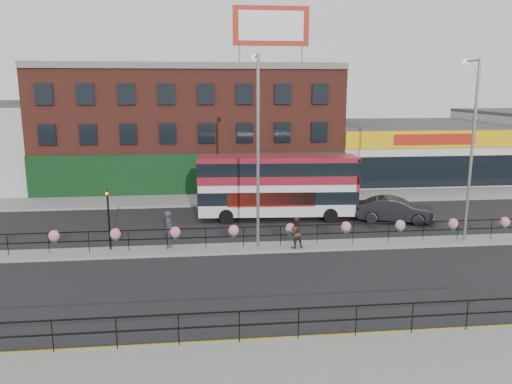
{
  "coord_description": "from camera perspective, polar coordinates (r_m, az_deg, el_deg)",
  "views": [
    {
      "loc": [
        -3.12,
        -25.38,
        8.51
      ],
      "look_at": [
        0.0,
        3.0,
        2.5
      ],
      "focal_mm": 35.0,
      "sensor_mm": 36.0,
      "label": 1
    }
  ],
  "objects": [
    {
      "name": "supermarket",
      "position": [
        49.5,
        16.55,
        4.6
      ],
      "size": [
        15.0,
        12.25,
        5.3
      ],
      "color": "silver",
      "rests_on": "ground"
    },
    {
      "name": "south_pavement",
      "position": [
        16.12,
        6.2,
        -19.75
      ],
      "size": [
        60.0,
        4.0,
        0.15
      ],
      "primitive_type": "cube",
      "color": "gray",
      "rests_on": "ground"
    },
    {
      "name": "pedestrian_b",
      "position": [
        26.49,
        4.54,
        -4.66
      ],
      "size": [
        1.07,
        0.96,
        1.67
      ],
      "primitive_type": "imported",
      "rotation": [
        0.0,
        0.0,
        3.35
      ],
      "color": "#392B1F",
      "rests_on": "median"
    },
    {
      "name": "yellow_line_inner",
      "position": [
        18.11,
        4.58,
        -16.17
      ],
      "size": [
        60.0,
        0.1,
        0.01
      ],
      "primitive_type": "cube",
      "color": "gold",
      "rests_on": "ground"
    },
    {
      "name": "car",
      "position": [
        33.25,
        15.58,
        -1.97
      ],
      "size": [
        4.51,
        5.82,
        1.59
      ],
      "primitive_type": "imported",
      "rotation": [
        0.0,
        0.0,
        1.26
      ],
      "color": "black",
      "rests_on": "ground"
    },
    {
      "name": "lamp_column_west",
      "position": [
        25.82,
        0.17,
        6.53
      ],
      "size": [
        0.36,
        1.76,
        10.04
      ],
      "color": "gray",
      "rests_on": "median"
    },
    {
      "name": "traffic_light_median",
      "position": [
        26.91,
        -16.56,
        -1.59
      ],
      "size": [
        0.15,
        0.28,
        3.65
      ],
      "color": "black",
      "rests_on": "median"
    },
    {
      "name": "south_railing",
      "position": [
        17.08,
        -1.93,
        -14.36
      ],
      "size": [
        20.04,
        0.05,
        1.12
      ],
      "color": "black",
      "rests_on": "south_pavement"
    },
    {
      "name": "yellow_line_outer",
      "position": [
        17.95,
        4.69,
        -16.44
      ],
      "size": [
        60.0,
        0.1,
        0.01
      ],
      "primitive_type": "cube",
      "color": "gold",
      "rests_on": "ground"
    },
    {
      "name": "double_decker_bus",
      "position": [
        32.52,
        2.54,
        1.33
      ],
      "size": [
        10.44,
        3.1,
        4.17
      ],
      "color": "silver",
      "rests_on": "ground"
    },
    {
      "name": "median_railing",
      "position": [
        26.63,
        0.71,
        -4.39
      ],
      "size": [
        30.04,
        0.56,
        1.23
      ],
      "color": "black",
      "rests_on": "median"
    },
    {
      "name": "brick_building",
      "position": [
        45.47,
        -7.43,
        7.52
      ],
      "size": [
        25.0,
        12.21,
        10.3
      ],
      "color": "brown",
      "rests_on": "ground"
    },
    {
      "name": "billboard",
      "position": [
        41.02,
        1.73,
        18.43
      ],
      "size": [
        6.0,
        0.29,
        4.4
      ],
      "color": "#A31D0E",
      "rests_on": "brick_building"
    },
    {
      "name": "north_pavement",
      "position": [
        38.44,
        -1.47,
        -0.79
      ],
      "size": [
        60.0,
        4.0,
        0.15
      ],
      "primitive_type": "cube",
      "color": "gray",
      "rests_on": "ground"
    },
    {
      "name": "lamp_column_east",
      "position": [
        29.38,
        23.34,
        6.02
      ],
      "size": [
        0.35,
        1.73,
        9.87
      ],
      "color": "gray",
      "rests_on": "median"
    },
    {
      "name": "ground",
      "position": [
        26.95,
        0.7,
        -6.52
      ],
      "size": [
        120.0,
        120.0,
        0.0
      ],
      "primitive_type": "plane",
      "color": "black",
      "rests_on": "ground"
    },
    {
      "name": "median",
      "position": [
        26.92,
        0.7,
        -6.37
      ],
      "size": [
        60.0,
        1.6,
        0.15
      ],
      "primitive_type": "cube",
      "color": "gray",
      "rests_on": "ground"
    },
    {
      "name": "pedestrian_a",
      "position": [
        27.0,
        -9.9,
        -4.16
      ],
      "size": [
        0.98,
        0.88,
        1.96
      ],
      "primitive_type": "imported",
      "rotation": [
        0.0,
        0.0,
        1.88
      ],
      "color": "#31323D",
      "rests_on": "median"
    }
  ]
}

